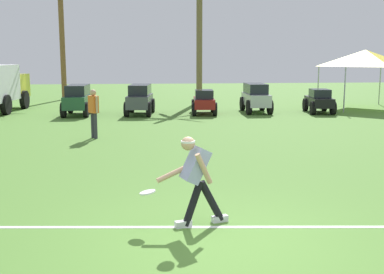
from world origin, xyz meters
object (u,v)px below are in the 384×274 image
object	(u,v)px
frisbee_in_flight	(148,192)
teammate_near_sideline	(94,109)
parked_car_slot_e	(319,101)
parked_car_slot_a	(78,99)
palm_tree_right_of_centre	(200,27)
palm_tree_left_of_centre	(61,25)
event_tent	(365,58)
parked_car_slot_c	(204,102)
parked_car_slot_b	(140,98)
frisbee_thrower	(196,176)
parked_car_slot_d	(256,97)

from	to	relation	value
frisbee_in_flight	teammate_near_sideline	world-z (taller)	teammate_near_sideline
frisbee_in_flight	parked_car_slot_e	bearing A→B (deg)	60.90
frisbee_in_flight	parked_car_slot_a	bearing A→B (deg)	101.44
parked_car_slot_e	palm_tree_right_of_centre	xyz separation A→B (m)	(-4.94, 5.58, 3.61)
palm_tree_left_of_centre	parked_car_slot_a	bearing A→B (deg)	-76.91
parked_car_slot_a	event_tent	world-z (taller)	event_tent
palm_tree_right_of_centre	event_tent	xyz separation A→B (m)	(7.88, -3.80, -1.67)
frisbee_in_flight	palm_tree_left_of_centre	bearing A→B (deg)	102.03
parked_car_slot_c	teammate_near_sideline	bearing A→B (deg)	-124.84
parked_car_slot_c	event_tent	bearing A→B (deg)	11.74
teammate_near_sideline	parked_car_slot_c	world-z (taller)	teammate_near_sideline
frisbee_in_flight	palm_tree_right_of_centre	world-z (taller)	palm_tree_right_of_centre
parked_car_slot_b	frisbee_thrower	bearing A→B (deg)	-86.26
parked_car_slot_e	palm_tree_right_of_centre	distance (m)	8.28
parked_car_slot_d	parked_car_slot_e	bearing A→B (deg)	-9.06
parked_car_slot_a	parked_car_slot_c	distance (m)	5.63
parked_car_slot_a	parked_car_slot_b	world-z (taller)	same
parked_car_slot_c	parked_car_slot_d	bearing A→B (deg)	9.37
parked_car_slot_e	palm_tree_left_of_centre	distance (m)	15.83
frisbee_in_flight	palm_tree_left_of_centre	distance (m)	23.61
frisbee_in_flight	parked_car_slot_d	world-z (taller)	parked_car_slot_d
frisbee_thrower	event_tent	xyz separation A→B (m)	(10.25, 16.20, 1.71)
frisbee_thrower	parked_car_slot_a	bearing A→B (deg)	104.20
parked_car_slot_c	palm_tree_right_of_centre	world-z (taller)	palm_tree_right_of_centre
parked_car_slot_a	palm_tree_left_of_centre	bearing A→B (deg)	103.09
frisbee_thrower	parked_car_slot_b	bearing A→B (deg)	93.74
palm_tree_right_of_centre	palm_tree_left_of_centre	bearing A→B (deg)	160.83
palm_tree_right_of_centre	event_tent	world-z (taller)	palm_tree_right_of_centre
palm_tree_right_of_centre	parked_car_slot_e	bearing A→B (deg)	-48.47
parked_car_slot_b	parked_car_slot_c	size ratio (longest dim) A/B	1.10
palm_tree_left_of_centre	parked_car_slot_d	bearing A→B (deg)	-38.22
frisbee_in_flight	parked_car_slot_a	xyz separation A→B (m)	(-2.96, 14.64, 0.17)
frisbee_thrower	palm_tree_left_of_centre	bearing A→B (deg)	103.80
parked_car_slot_e	palm_tree_left_of_centre	world-z (taller)	palm_tree_left_of_centre
parked_car_slot_b	parked_car_slot_d	xyz separation A→B (m)	(5.37, 0.32, 0.00)
parked_car_slot_b	event_tent	bearing A→B (deg)	8.30
event_tent	teammate_near_sideline	bearing A→B (deg)	-147.95
parked_car_slot_a	parked_car_slot_c	bearing A→B (deg)	-1.51
frisbee_in_flight	event_tent	distance (m)	19.68
parked_car_slot_c	palm_tree_left_of_centre	size ratio (longest dim) A/B	0.31
frisbee_thrower	parked_car_slot_e	bearing A→B (deg)	63.16
frisbee_in_flight	parked_car_slot_d	bearing A→B (deg)	70.93
palm_tree_left_of_centre	event_tent	size ratio (longest dim) A/B	1.99
teammate_near_sideline	parked_car_slot_b	xyz separation A→B (m)	(1.41, 6.26, -0.22)
parked_car_slot_a	event_tent	distance (m)	14.15
parked_car_slot_d	teammate_near_sideline	bearing A→B (deg)	-135.86
frisbee_in_flight	parked_car_slot_d	distance (m)	15.77
frisbee_in_flight	parked_car_slot_c	world-z (taller)	parked_car_slot_c
parked_car_slot_d	parked_car_slot_e	size ratio (longest dim) A/B	1.06
teammate_near_sideline	palm_tree_right_of_centre	size ratio (longest dim) A/B	0.23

